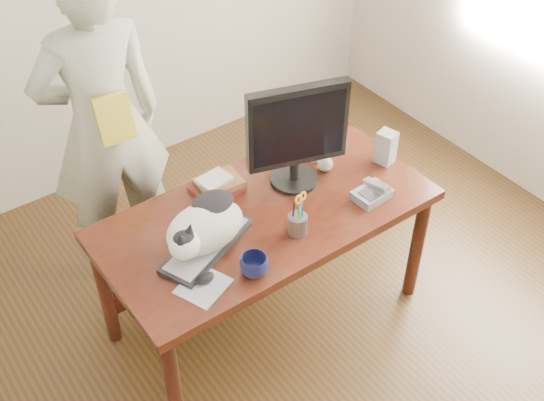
{
  "coord_description": "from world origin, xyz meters",
  "views": [
    {
      "loc": [
        -1.39,
        -1.36,
        2.91
      ],
      "look_at": [
        0.0,
        0.55,
        0.85
      ],
      "focal_mm": 45.0,
      "sensor_mm": 36.0,
      "label": 1
    }
  ],
  "objects": [
    {
      "name": "room",
      "position": [
        0.0,
        0.0,
        1.35
      ],
      "size": [
        4.5,
        4.5,
        4.5
      ],
      "color": "black",
      "rests_on": "ground"
    },
    {
      "name": "desk",
      "position": [
        0.0,
        0.68,
        0.6
      ],
      "size": [
        1.6,
        0.8,
        0.75
      ],
      "color": "black",
      "rests_on": "ground"
    },
    {
      "name": "keyboard",
      "position": [
        -0.36,
        0.55,
        0.76
      ],
      "size": [
        0.52,
        0.36,
        0.03
      ],
      "rotation": [
        0.0,
        0.0,
        0.4
      ],
      "color": "black",
      "rests_on": "desk"
    },
    {
      "name": "cat",
      "position": [
        -0.37,
        0.55,
        0.89
      ],
      "size": [
        0.45,
        0.36,
        0.27
      ],
      "rotation": [
        0.0,
        0.0,
        0.4
      ],
      "color": "white",
      "rests_on": "keyboard"
    },
    {
      "name": "monitor",
      "position": [
        0.24,
        0.68,
        1.06
      ],
      "size": [
        0.48,
        0.3,
        0.55
      ],
      "rotation": [
        0.0,
        0.0,
        -0.3
      ],
      "color": "black",
      "rests_on": "desk"
    },
    {
      "name": "pen_cup",
      "position": [
        0.03,
        0.4,
        0.81
      ],
      "size": [
        0.11,
        0.11,
        0.23
      ],
      "rotation": [
        0.0,
        0.0,
        0.21
      ],
      "color": "gray",
      "rests_on": "desk"
    },
    {
      "name": "mousepad",
      "position": [
        -0.49,
        0.37,
        0.75
      ],
      "size": [
        0.25,
        0.24,
        0.0
      ],
      "rotation": [
        0.0,
        0.0,
        0.38
      ],
      "color": "silver",
      "rests_on": "desk"
    },
    {
      "name": "mouse",
      "position": [
        -0.47,
        0.39,
        0.77
      ],
      "size": [
        0.11,
        0.09,
        0.04
      ],
      "rotation": [
        0.0,
        0.0,
        0.38
      ],
      "color": "black",
      "rests_on": "mousepad"
    },
    {
      "name": "coffee_mug",
      "position": [
        -0.28,
        0.3,
        0.8
      ],
      "size": [
        0.17,
        0.17,
        0.1
      ],
      "primitive_type": "imported",
      "rotation": [
        0.0,
        0.0,
        0.63
      ],
      "color": "#0C1033",
      "rests_on": "desk"
    },
    {
      "name": "phone",
      "position": [
        0.47,
        0.38,
        0.78
      ],
      "size": [
        0.19,
        0.16,
        0.08
      ],
      "rotation": [
        0.0,
        0.0,
        0.06
      ],
      "color": "slate",
      "rests_on": "desk"
    },
    {
      "name": "speaker",
      "position": [
        0.72,
        0.55,
        0.84
      ],
      "size": [
        0.1,
        0.11,
        0.18
      ],
      "rotation": [
        0.0,
        0.0,
        0.25
      ],
      "color": "gray",
      "rests_on": "desk"
    },
    {
      "name": "baseball",
      "position": [
        0.42,
        0.68,
        0.79
      ],
      "size": [
        0.08,
        0.08,
        0.08
      ],
      "rotation": [
        0.0,
        0.0,
        0.2
      ],
      "color": "beige",
      "rests_on": "desk"
    },
    {
      "name": "book_stack",
      "position": [
        -0.11,
        0.85,
        0.79
      ],
      "size": [
        0.25,
        0.19,
        0.09
      ],
      "rotation": [
        0.0,
        0.0,
        -0.0
      ],
      "color": "#4C1614",
      "rests_on": "desk"
    },
    {
      "name": "calculator",
      "position": [
        0.5,
        0.85,
        0.78
      ],
      "size": [
        0.2,
        0.24,
        0.07
      ],
      "rotation": [
        0.0,
        0.0,
        -0.19
      ],
      "color": "slate",
      "rests_on": "desk"
    },
    {
      "name": "person",
      "position": [
        -0.4,
        1.47,
        0.92
      ],
      "size": [
        0.7,
        0.49,
        1.84
      ],
      "primitive_type": "imported",
      "rotation": [
        0.0,
        0.0,
        3.07
      ],
      "color": "silver",
      "rests_on": "ground"
    },
    {
      "name": "held_book",
      "position": [
        -0.4,
        1.3,
        1.05
      ],
      "size": [
        0.18,
        0.12,
        0.24
      ],
      "rotation": [
        0.0,
        0.0,
        -0.07
      ],
      "color": "gold",
      "rests_on": "person"
    }
  ]
}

